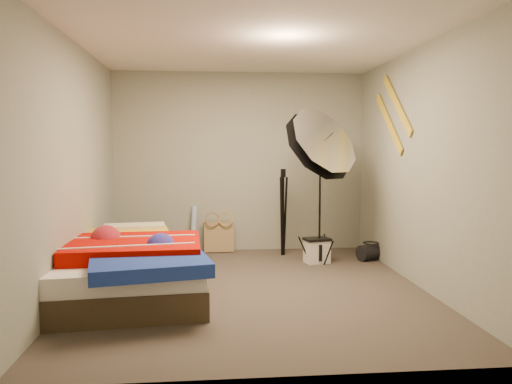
{
  "coord_description": "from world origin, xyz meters",
  "views": [
    {
      "loc": [
        -0.42,
        -5.02,
        1.44
      ],
      "look_at": [
        0.1,
        0.6,
        0.95
      ],
      "focal_mm": 35.0,
      "sensor_mm": 36.0,
      "label": 1
    }
  ],
  "objects": [
    {
      "name": "camera_case",
      "position": [
        0.92,
        1.1,
        0.15
      ],
      "size": [
        0.33,
        0.26,
        0.29
      ],
      "primitive_type": "cube",
      "rotation": [
        0.0,
        0.0,
        0.21
      ],
      "color": "silver",
      "rests_on": "floor"
    },
    {
      "name": "bed",
      "position": [
        -1.2,
        -0.08,
        0.29
      ],
      "size": [
        1.62,
        2.22,
        0.57
      ],
      "color": "#403222",
      "rests_on": "floor"
    },
    {
      "name": "wall_stripe_upper",
      "position": [
        1.73,
        0.6,
        1.95
      ],
      "size": [
        0.02,
        0.91,
        0.78
      ],
      "primitive_type": "cube",
      "rotation": [
        0.7,
        0.0,
        0.0
      ],
      "color": "gold",
      "rests_on": "wall_right"
    },
    {
      "name": "camera_tripod",
      "position": [
        0.56,
        1.6,
        0.67
      ],
      "size": [
        0.07,
        0.07,
        1.17
      ],
      "color": "black",
      "rests_on": "floor"
    },
    {
      "name": "ceiling",
      "position": [
        0.0,
        0.0,
        2.5
      ],
      "size": [
        4.0,
        4.0,
        0.0
      ],
      "primitive_type": "plane",
      "rotation": [
        3.14,
        0.0,
        0.0
      ],
      "color": "silver",
      "rests_on": "wall_back"
    },
    {
      "name": "wall_left",
      "position": [
        -1.75,
        0.0,
        1.25
      ],
      "size": [
        0.0,
        4.0,
        4.0
      ],
      "primitive_type": "plane",
      "rotation": [
        1.57,
        0.0,
        1.57
      ],
      "color": "gray",
      "rests_on": "floor"
    },
    {
      "name": "photo_umbrella",
      "position": [
        0.87,
        0.89,
        1.46
      ],
      "size": [
        0.99,
        1.13,
        2.03
      ],
      "color": "black",
      "rests_on": "floor"
    },
    {
      "name": "wall_stripe_lower",
      "position": [
        1.73,
        0.85,
        1.75
      ],
      "size": [
        0.02,
        0.91,
        0.78
      ],
      "primitive_type": "cube",
      "rotation": [
        0.7,
        0.0,
        0.0
      ],
      "color": "gold",
      "rests_on": "wall_right"
    },
    {
      "name": "wrapping_roll",
      "position": [
        -0.65,
        1.9,
        0.32
      ],
      "size": [
        0.13,
        0.2,
        0.65
      ],
      "primitive_type": "cylinder",
      "rotation": [
        -0.17,
        0.0,
        -0.32
      ],
      "color": "#5687C7",
      "rests_on": "floor"
    },
    {
      "name": "wall_back",
      "position": [
        0.0,
        2.0,
        1.25
      ],
      "size": [
        3.5,
        0.0,
        3.5
      ],
      "primitive_type": "plane",
      "rotation": [
        1.57,
        0.0,
        0.0
      ],
      "color": "gray",
      "rests_on": "floor"
    },
    {
      "name": "wall_right",
      "position": [
        1.75,
        0.0,
        1.25
      ],
      "size": [
        0.0,
        4.0,
        4.0
      ],
      "primitive_type": "plane",
      "rotation": [
        1.57,
        0.0,
        -1.57
      ],
      "color": "gray",
      "rests_on": "floor"
    },
    {
      "name": "duffel_bag",
      "position": [
        1.65,
        1.18,
        0.1
      ],
      "size": [
        0.39,
        0.32,
        0.2
      ],
      "primitive_type": "cylinder",
      "rotation": [
        0.0,
        1.57,
        0.41
      ],
      "color": "black",
      "rests_on": "floor"
    },
    {
      "name": "tote_bag",
      "position": [
        -0.3,
        1.9,
        0.21
      ],
      "size": [
        0.42,
        0.19,
        0.43
      ],
      "primitive_type": "cube",
      "rotation": [
        -0.14,
        0.0,
        0.03
      ],
      "color": "tan",
      "rests_on": "floor"
    },
    {
      "name": "floor",
      "position": [
        0.0,
        0.0,
        0.0
      ],
      "size": [
        4.0,
        4.0,
        0.0
      ],
      "primitive_type": "plane",
      "color": "#493E37",
      "rests_on": "ground"
    },
    {
      "name": "wall_front",
      "position": [
        0.0,
        -2.0,
        1.25
      ],
      "size": [
        3.5,
        0.0,
        3.5
      ],
      "primitive_type": "plane",
      "rotation": [
        -1.57,
        0.0,
        0.0
      ],
      "color": "gray",
      "rests_on": "floor"
    }
  ]
}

